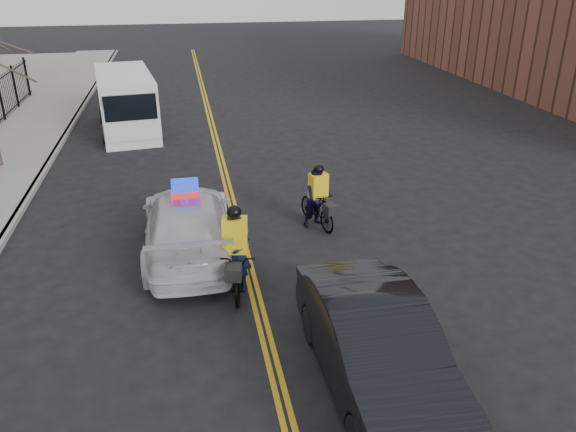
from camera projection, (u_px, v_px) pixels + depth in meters
The scene contains 9 objects.
ground at pixel (257, 303), 11.76m from camera, with size 120.00×120.00×0.00m, color black.
center_line_left at pixel (222, 174), 18.90m from camera, with size 0.10×60.00×0.01m, color gold.
center_line_right at pixel (227, 174), 18.93m from camera, with size 0.10×60.00×0.01m, color gold.
curb at pixel (36, 184), 17.86m from camera, with size 0.20×60.00×0.15m, color gray.
police_cruiser at pixel (188, 223), 13.57m from camera, with size 2.12×5.21×1.67m.
dark_sedan at pixel (377, 349), 9.12m from camera, with size 1.68×4.82×1.59m, color black.
cargo_van at pixel (127, 104), 23.20m from camera, with size 2.87×6.02×2.43m.
cyclist_near at pixel (236, 261), 12.00m from camera, with size 1.05×2.12×1.99m.
cyclist_far at pixel (318, 202), 14.96m from camera, with size 0.96×1.80×1.75m.
Camera 1 is at (-1.24, -9.89, 6.53)m, focal length 35.00 mm.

